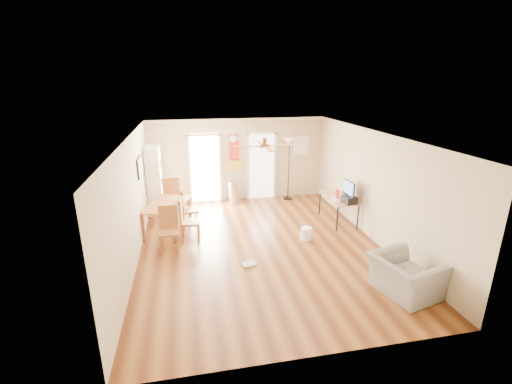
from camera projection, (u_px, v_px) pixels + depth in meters
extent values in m
plane|color=brown|center=(261.00, 246.00, 8.20)|extent=(7.00, 7.00, 0.00)
cube|color=red|center=(234.00, 152.00, 10.95)|extent=(0.46, 0.03, 1.10)
cube|color=white|center=(301.00, 145.00, 11.30)|extent=(0.50, 0.04, 0.60)
cube|color=black|center=(140.00, 167.00, 8.48)|extent=(0.04, 0.66, 0.48)
cylinder|color=silver|center=(234.00, 192.00, 11.01)|extent=(0.39, 0.39, 0.68)
cube|color=white|center=(335.00, 199.00, 9.27)|extent=(0.21, 0.43, 0.02)
cube|color=black|center=(349.00, 200.00, 8.98)|extent=(0.34, 0.38, 0.18)
cylinder|color=red|center=(337.00, 194.00, 9.34)|extent=(0.10, 0.10, 0.25)
cylinder|color=white|center=(306.00, 234.00, 8.51)|extent=(0.29, 0.29, 0.31)
cube|color=#A8A8A3|center=(249.00, 264.00, 7.37)|extent=(0.32, 0.28, 0.04)
imported|color=gray|center=(405.00, 276.00, 6.30)|extent=(1.18, 1.28, 0.71)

